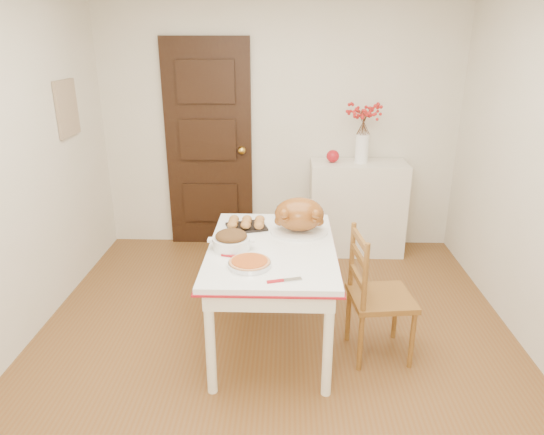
{
  "coord_description": "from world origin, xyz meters",
  "views": [
    {
      "loc": [
        0.07,
        -2.8,
        2.05
      ],
      "look_at": [
        -0.02,
        0.22,
        0.93
      ],
      "focal_mm": 32.22,
      "sensor_mm": 36.0,
      "label": 1
    }
  ],
  "objects_px": {
    "sideboard": "(357,208)",
    "chair_oak": "(382,295)",
    "turkey_platter": "(299,216)",
    "pumpkin_pie": "(250,263)",
    "kitchen_table": "(272,295)"
  },
  "relations": [
    {
      "from": "kitchen_table",
      "to": "pumpkin_pie",
      "type": "xyz_separation_m",
      "value": [
        -0.12,
        -0.32,
        0.4
      ]
    },
    {
      "from": "sideboard",
      "to": "pumpkin_pie",
      "type": "relative_size",
      "value": 3.55
    },
    {
      "from": "sideboard",
      "to": "chair_oak",
      "type": "height_order",
      "value": "sideboard"
    },
    {
      "from": "sideboard",
      "to": "kitchen_table",
      "type": "bearing_deg",
      "value": -116.18
    },
    {
      "from": "kitchen_table",
      "to": "sideboard",
      "type": "bearing_deg",
      "value": 63.82
    },
    {
      "from": "chair_oak",
      "to": "pumpkin_pie",
      "type": "distance_m",
      "value": 0.94
    },
    {
      "from": "sideboard",
      "to": "turkey_platter",
      "type": "distance_m",
      "value": 1.57
    },
    {
      "from": "sideboard",
      "to": "pumpkin_pie",
      "type": "distance_m",
      "value": 2.16
    },
    {
      "from": "kitchen_table",
      "to": "pumpkin_pie",
      "type": "distance_m",
      "value": 0.53
    },
    {
      "from": "turkey_platter",
      "to": "pumpkin_pie",
      "type": "relative_size",
      "value": 1.56
    },
    {
      "from": "turkey_platter",
      "to": "pumpkin_pie",
      "type": "height_order",
      "value": "turkey_platter"
    },
    {
      "from": "sideboard",
      "to": "turkey_platter",
      "type": "xyz_separation_m",
      "value": [
        -0.61,
        -1.39,
        0.41
      ]
    },
    {
      "from": "chair_oak",
      "to": "turkey_platter",
      "type": "relative_size",
      "value": 2.23
    },
    {
      "from": "sideboard",
      "to": "turkey_platter",
      "type": "height_order",
      "value": "turkey_platter"
    },
    {
      "from": "sideboard",
      "to": "kitchen_table",
      "type": "distance_m",
      "value": 1.79
    }
  ]
}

